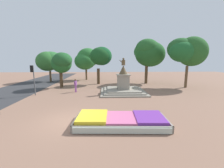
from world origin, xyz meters
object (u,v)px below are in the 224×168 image
object	(u,v)px
statue_monument	(123,86)
pedestrian_with_handbag	(76,84)
traffic_light_far_corner	(33,74)
flower_planter	(120,121)

from	to	relation	value
statue_monument	pedestrian_with_handbag	bearing A→B (deg)	176.94
statue_monument	traffic_light_far_corner	distance (m)	11.24
flower_planter	statue_monument	xyz separation A→B (m)	(1.30, 9.97, 0.49)
flower_planter	statue_monument	world-z (taller)	statue_monument
pedestrian_with_handbag	statue_monument	bearing A→B (deg)	-3.06
statue_monument	pedestrian_with_handbag	size ratio (longest dim) A/B	3.30
statue_monument	flower_planter	bearing A→B (deg)	-97.46
statue_monument	traffic_light_far_corner	world-z (taller)	statue_monument
flower_planter	traffic_light_far_corner	bearing A→B (deg)	137.95
pedestrian_with_handbag	traffic_light_far_corner	bearing A→B (deg)	-162.09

